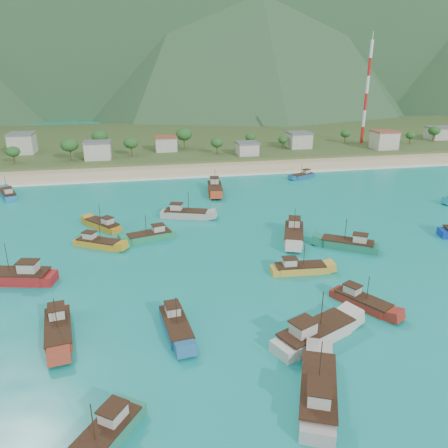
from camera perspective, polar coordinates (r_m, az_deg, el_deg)
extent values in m
plane|color=#0B837E|center=(74.74, 5.78, -6.66)|extent=(600.00, 600.00, 0.00)
cube|color=beige|center=(147.84, -3.16, 7.09)|extent=(400.00, 18.00, 1.20)
cube|color=#385123|center=(207.27, -5.67, 10.85)|extent=(400.00, 110.00, 2.40)
cube|color=white|center=(138.71, -2.58, 6.21)|extent=(400.00, 2.50, 0.08)
cube|color=#284C2D|center=(366.33, -16.03, 26.09)|extent=(800.00, 160.00, 150.00)
cube|color=beige|center=(183.36, -24.83, 9.50)|extent=(8.74, 9.55, 7.08)
cube|color=beige|center=(162.51, -16.16, 9.16)|extent=(8.89, 6.90, 5.82)
cube|color=beige|center=(172.74, -7.58, 10.29)|extent=(8.01, 6.68, 5.17)
cube|color=beige|center=(164.38, 3.05, 9.76)|extent=(7.29, 7.35, 4.22)
cube|color=beige|center=(180.62, 9.77, 10.69)|extent=(8.45, 8.15, 5.69)
cube|color=beige|center=(186.87, 20.20, 10.22)|extent=(8.67, 7.71, 6.60)
cube|color=beige|center=(221.63, 26.48, 10.55)|extent=(11.49, 8.22, 4.93)
cylinder|color=red|center=(197.80, 17.59, 11.04)|extent=(1.20, 1.20, 6.79)
cylinder|color=white|center=(196.92, 17.80, 12.98)|extent=(1.20, 1.20, 6.79)
cylinder|color=red|center=(196.28, 18.02, 14.94)|extent=(1.20, 1.20, 6.79)
cylinder|color=white|center=(195.87, 18.24, 16.91)|extent=(1.20, 1.20, 6.79)
cylinder|color=red|center=(195.70, 18.47, 18.88)|extent=(1.20, 1.20, 6.79)
cylinder|color=white|center=(195.76, 18.71, 20.86)|extent=(1.20, 1.20, 6.79)
cube|color=#247A5C|center=(46.82, -15.84, -25.91)|extent=(8.52, 10.11, 1.87)
cube|color=beige|center=(46.73, -14.27, -22.92)|extent=(2.90, 3.00, 1.52)
cylinder|color=#382114|center=(44.41, -16.77, -23.62)|extent=(0.12, 0.12, 4.21)
cube|color=gold|center=(76.22, 9.91, -5.93)|extent=(9.62, 3.47, 1.72)
cube|color=beige|center=(75.03, 8.57, -4.97)|extent=(2.27, 1.88, 1.39)
cylinder|color=#382114|center=(75.20, 10.43, -4.00)|extent=(0.12, 0.12, 3.86)
cube|color=#9D3521|center=(62.83, -20.79, -13.09)|extent=(4.81, 11.06, 1.95)
cube|color=beige|center=(63.80, -21.01, -10.72)|extent=(2.32, 2.71, 1.58)
cylinder|color=#382114|center=(60.69, -21.15, -10.89)|extent=(0.12, 0.12, 4.38)
cube|color=#AFA5A0|center=(101.64, -4.97, 1.19)|extent=(11.41, 6.62, 1.99)
cube|color=beige|center=(101.56, -6.23, 2.20)|extent=(3.01, 2.71, 1.62)
cylinder|color=#382114|center=(100.50, -4.67, 2.92)|extent=(0.12, 0.12, 4.48)
cube|color=#B63B1D|center=(121.00, -1.20, 4.46)|extent=(5.10, 12.50, 2.21)
cube|color=beige|center=(122.86, -1.26, 5.67)|extent=(2.56, 3.02, 1.79)
cylinder|color=#382114|center=(119.40, -1.19, 6.02)|extent=(0.12, 0.12, 4.97)
cube|color=#1A6E54|center=(87.78, 15.81, -2.72)|extent=(10.77, 8.62, 1.96)
cube|color=beige|center=(86.97, 17.36, -1.83)|extent=(3.14, 3.00, 1.60)
cylinder|color=#382114|center=(86.67, 15.61, -0.72)|extent=(0.12, 0.12, 4.42)
cube|color=#215F94|center=(60.26, -6.25, -13.35)|extent=(4.04, 10.17, 1.80)
cube|color=beige|center=(61.07, -6.72, -11.06)|extent=(2.06, 2.44, 1.46)
cylinder|color=#382114|center=(58.22, -6.25, -11.24)|extent=(0.12, 0.12, 4.05)
cube|color=maroon|center=(79.53, -25.63, -6.40)|extent=(12.84, 6.40, 2.24)
cube|color=beige|center=(77.57, -24.20, -5.17)|extent=(3.25, 2.85, 1.82)
cylinder|color=#382114|center=(78.41, -26.49, -3.98)|extent=(0.12, 0.12, 5.04)
cube|color=#B57A1C|center=(98.35, -15.59, -0.25)|extent=(8.36, 9.31, 1.76)
cube|color=beige|center=(96.27, -14.99, 0.38)|extent=(2.77, 2.83, 1.43)
cylinder|color=#382114|center=(97.85, -15.94, 1.39)|extent=(0.12, 0.12, 3.96)
cube|color=#C58C1E|center=(88.73, -16.05, -2.57)|extent=(9.58, 7.20, 1.72)
cube|color=beige|center=(89.25, -17.18, -1.48)|extent=(2.73, 2.58, 1.40)
cylinder|color=#382114|center=(87.42, -15.94, -0.93)|extent=(0.12, 0.12, 3.87)
cube|color=#A49A95|center=(50.88, 12.17, -20.79)|extent=(8.10, 12.56, 2.21)
cube|color=beige|center=(47.70, 12.33, -20.92)|extent=(3.13, 3.41, 1.79)
cylinder|color=#382114|center=(49.17, 12.50, -17.11)|extent=(0.12, 0.12, 4.96)
cube|color=beige|center=(89.94, 9.09, -1.53)|extent=(7.57, 12.58, 2.20)
cube|color=beige|center=(91.55, 9.18, 0.20)|extent=(3.04, 3.35, 1.79)
cylinder|color=#382114|center=(88.04, 9.22, 0.47)|extent=(0.12, 0.12, 4.95)
cube|color=beige|center=(59.39, 11.93, -14.02)|extent=(12.69, 8.34, 2.23)
cube|color=beige|center=(56.70, 10.30, -13.25)|extent=(3.47, 3.20, 1.81)
cylinder|color=#382114|center=(57.90, 12.68, -10.80)|extent=(0.12, 0.12, 5.02)
cube|color=maroon|center=(68.45, 17.64, -9.88)|extent=(7.14, 9.50, 1.71)
cube|color=beige|center=(68.53, 16.41, -8.22)|extent=(2.56, 2.71, 1.39)
cylinder|color=#382114|center=(66.92, 18.29, -7.97)|extent=(0.12, 0.12, 3.84)
cube|color=#1E8255|center=(89.84, -9.74, -1.74)|extent=(10.19, 5.31, 1.78)
cube|color=beige|center=(89.78, -8.58, -0.58)|extent=(2.61, 2.30, 1.44)
cylinder|color=#382114|center=(88.67, -10.19, -0.07)|extent=(0.12, 0.12, 4.00)
cube|color=#195689|center=(139.21, 10.18, 6.11)|extent=(8.60, 5.75, 1.52)
cube|color=beige|center=(140.10, 10.71, 6.75)|extent=(2.36, 2.18, 1.23)
cylinder|color=#382114|center=(138.30, 10.11, 7.08)|extent=(0.12, 0.12, 3.41)
cube|color=#226EA5|center=(130.67, -26.39, 3.43)|extent=(6.67, 10.51, 1.84)
cube|color=beige|center=(128.26, -26.36, 3.93)|extent=(2.60, 2.84, 1.50)
cylinder|color=#382114|center=(130.50, -26.64, 4.74)|extent=(0.12, 0.12, 4.15)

